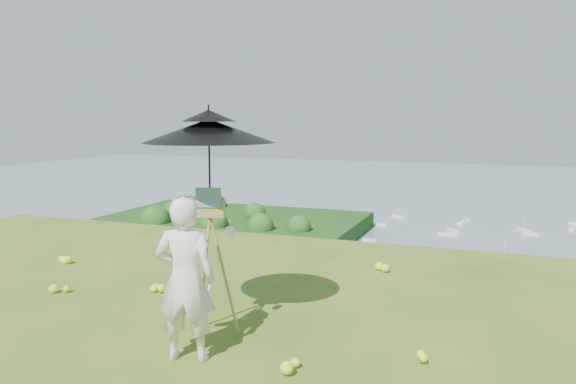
% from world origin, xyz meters
% --- Properties ---
extents(bay_water, '(700.00, 700.00, 0.00)m').
position_xyz_m(bay_water, '(0.00, 240.00, -34.00)').
color(bay_water, '#7596A8').
rests_on(bay_water, ground).
extents(peninsula, '(90.00, 60.00, 12.00)m').
position_xyz_m(peninsula, '(-75.00, 155.00, -29.00)').
color(peninsula, '#19380F').
rests_on(peninsula, bay_water).
extents(slope_trees, '(110.00, 50.00, 6.00)m').
position_xyz_m(slope_trees, '(0.00, 35.00, -15.00)').
color(slope_trees, '#1F5218').
rests_on(slope_trees, forest_slope).
extents(harbor_town, '(110.00, 22.00, 5.00)m').
position_xyz_m(harbor_town, '(0.00, 75.00, -29.50)').
color(harbor_town, silver).
rests_on(harbor_town, shoreline_tier).
extents(moored_boats, '(140.00, 140.00, 0.70)m').
position_xyz_m(moored_boats, '(-12.50, 161.00, -33.65)').
color(moored_boats, silver).
rests_on(moored_boats, bay_water).
extents(wildflowers, '(10.00, 10.50, 0.12)m').
position_xyz_m(wildflowers, '(0.00, 0.25, 0.06)').
color(wildflowers, yellow).
rests_on(wildflowers, ground).
extents(painter, '(0.66, 0.51, 1.61)m').
position_xyz_m(painter, '(1.15, 1.24, 0.81)').
color(painter, silver).
rests_on(painter, ground).
extents(field_easel, '(0.77, 0.77, 1.63)m').
position_xyz_m(field_easel, '(1.10, 1.85, 0.81)').
color(field_easel, '#A28544').
rests_on(field_easel, ground).
extents(sun_umbrella, '(1.75, 1.75, 1.14)m').
position_xyz_m(sun_umbrella, '(1.09, 1.87, 1.91)').
color(sun_umbrella, black).
rests_on(sun_umbrella, field_easel).
extents(painter_cap, '(0.26, 0.28, 0.10)m').
position_xyz_m(painter_cap, '(1.15, 1.24, 1.57)').
color(painter_cap, '#BE6876').
rests_on(painter_cap, painter).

